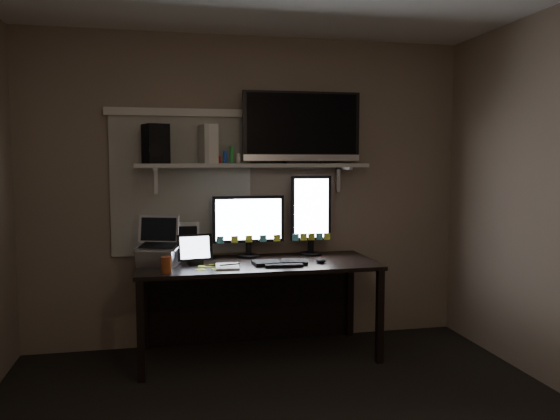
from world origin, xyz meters
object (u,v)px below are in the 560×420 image
object	(u,v)px
tablet	(195,249)
speaker	(156,144)
game_console	(208,144)
keyboard	(281,262)
monitor_portrait	(311,215)
desk	(255,282)
mouse	(321,260)
monitor_landscape	(248,226)
cup	(166,265)
laptop	(159,242)
tv	(302,128)

from	to	relation	value
tablet	speaker	distance (m)	0.85
tablet	game_console	size ratio (longest dim) A/B	0.88
keyboard	monitor_portrait	bearing A→B (deg)	51.40
desk	mouse	bearing A→B (deg)	-27.65
keyboard	game_console	size ratio (longest dim) A/B	1.42
monitor_landscape	cup	xyz separation A→B (m)	(-0.65, -0.50, -0.20)
keyboard	game_console	xyz separation A→B (m)	(-0.51, 0.33, 0.89)
monitor_landscape	game_console	size ratio (longest dim) A/B	1.93
monitor_landscape	tablet	distance (m)	0.52
tablet	speaker	bearing A→B (deg)	134.93
monitor_portrait	keyboard	distance (m)	0.57
mouse	cup	world-z (taller)	cup
laptop	tv	world-z (taller)	tv
laptop	game_console	bearing A→B (deg)	45.28
monitor_landscape	mouse	world-z (taller)	monitor_landscape
tablet	cup	size ratio (longest dim) A/B	2.35
keyboard	speaker	size ratio (longest dim) A/B	1.43
desk	game_console	distance (m)	1.13
mouse	tv	distance (m)	1.06
desk	game_console	bearing A→B (deg)	164.32
monitor_landscape	keyboard	bearing A→B (deg)	-62.46
laptop	speaker	xyz separation A→B (m)	(-0.01, 0.18, 0.72)
desk	speaker	bearing A→B (deg)	173.63
tablet	tv	xyz separation A→B (m)	(0.86, 0.18, 0.92)
desk	laptop	xyz separation A→B (m)	(-0.73, -0.09, 0.35)
mouse	game_console	size ratio (longest dim) A/B	0.34
tv	game_console	world-z (taller)	tv
cup	monitor_portrait	bearing A→B (deg)	23.13
monitor_landscape	tv	xyz separation A→B (m)	(0.42, -0.05, 0.78)
monitor_portrait	tablet	bearing A→B (deg)	-165.42
monitor_portrait	game_console	bearing A→B (deg)	-177.79
desk	speaker	distance (m)	1.31
speaker	tablet	bearing A→B (deg)	-55.52
monitor_portrait	tablet	size ratio (longest dim) A/B	2.54
monitor_landscape	tablet	bearing A→B (deg)	-152.57
desk	monitor_landscape	bearing A→B (deg)	105.10
mouse	tv	size ratio (longest dim) A/B	0.11
monitor_landscape	laptop	world-z (taller)	monitor_landscape
monitor_landscape	cup	world-z (taller)	monitor_landscape
monitor_portrait	game_console	xyz separation A→B (m)	(-0.83, -0.02, 0.57)
tablet	game_console	distance (m)	0.82
mouse	monitor_landscape	bearing A→B (deg)	131.60
monitor_portrait	tablet	xyz separation A→B (m)	(-0.96, -0.23, -0.22)
laptop	cup	distance (m)	0.31
tv	speaker	world-z (taller)	tv
mouse	desk	bearing A→B (deg)	140.14
desk	cup	xyz separation A→B (m)	(-0.68, -0.38, 0.23)
mouse	monitor_portrait	bearing A→B (deg)	74.65
monitor_landscape	tv	size ratio (longest dim) A/B	0.61
desk	tablet	bearing A→B (deg)	-166.13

